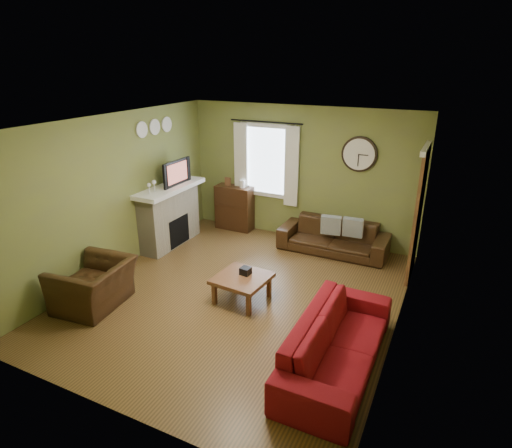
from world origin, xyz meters
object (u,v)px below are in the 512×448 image
at_px(sofa_red, 338,343).
at_px(coffee_table, 242,288).
at_px(bookshelf, 235,208).
at_px(armchair, 94,285).
at_px(sofa_brown, 333,237).

relative_size(sofa_red, coffee_table, 2.98).
relative_size(bookshelf, coffee_table, 1.26).
height_order(armchair, coffee_table, armchair).
distance_m(sofa_brown, armchair, 4.24).
bearing_deg(sofa_red, coffee_table, 63.94).
xyz_separation_m(sofa_brown, armchair, (-2.59, -3.35, 0.05)).
xyz_separation_m(bookshelf, coffee_table, (1.49, -2.52, -0.27)).
distance_m(bookshelf, coffee_table, 2.94).
bearing_deg(coffee_table, armchair, -150.34).
bearing_deg(coffee_table, sofa_brown, 72.52).
bearing_deg(bookshelf, sofa_red, -46.48).
relative_size(bookshelf, armchair, 0.90).
bearing_deg(bookshelf, armchair, -95.99).
bearing_deg(armchair, bookshelf, 167.33).
distance_m(sofa_red, armchair, 3.55).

